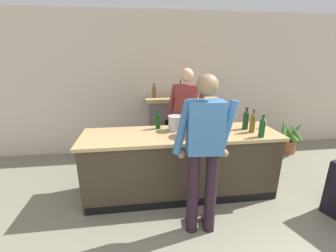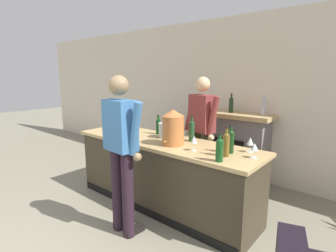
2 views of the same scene
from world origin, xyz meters
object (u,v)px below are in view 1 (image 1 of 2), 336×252
object	(u,v)px
wine_glass_front_left	(227,126)
wine_bottle_riesling_slim	(246,119)
person_customer	(204,152)
wine_bottle_chardonnay_pale	(262,127)
person_bartender	(186,117)
wine_glass_front_right	(251,117)
wine_glass_back_row	(264,121)
ice_bucket_steel	(175,123)
wine_bottle_port_short	(158,120)
fireplace_stone	(180,124)
wine_bottle_merlot_tall	(200,118)
potted_plant_corner	(289,138)
wine_bottle_cabernet_heavy	(253,122)
copper_dispenser	(201,118)

from	to	relation	value
wine_glass_front_left	wine_bottle_riesling_slim	bearing A→B (deg)	27.80
person_customer	wine_bottle_chardonnay_pale	xyz separation A→B (m)	(0.92, 0.49, 0.07)
person_customer	person_bartender	world-z (taller)	person_customer
wine_bottle_chardonnay_pale	wine_bottle_riesling_slim	bearing A→B (deg)	99.34
person_customer	person_bartender	size ratio (longest dim) A/B	1.01
wine_glass_front_right	wine_glass_front_left	bearing A→B (deg)	-145.36
wine_glass_back_row	ice_bucket_steel	bearing A→B (deg)	176.21
wine_bottle_port_short	wine_bottle_chardonnay_pale	bearing A→B (deg)	-22.05
person_customer	wine_bottle_port_short	size ratio (longest dim) A/B	6.29
person_customer	ice_bucket_steel	size ratio (longest dim) A/B	8.52
ice_bucket_steel	wine_bottle_riesling_slim	distance (m)	1.02
fireplace_stone	ice_bucket_steel	xyz separation A→B (m)	(-0.33, -1.31, 0.43)
wine_bottle_chardonnay_pale	wine_bottle_port_short	world-z (taller)	wine_bottle_chardonnay_pale
wine_bottle_chardonnay_pale	wine_bottle_merlot_tall	size ratio (longest dim) A/B	0.86
wine_glass_front_left	wine_glass_back_row	distance (m)	0.66
wine_bottle_chardonnay_pale	wine_bottle_riesling_slim	world-z (taller)	wine_bottle_riesling_slim
wine_bottle_port_short	wine_bottle_merlot_tall	bearing A→B (deg)	-3.03
potted_plant_corner	wine_glass_front_left	distance (m)	2.37
person_bartender	wine_bottle_port_short	distance (m)	0.64
wine_bottle_port_short	wine_glass_front_left	bearing A→B (deg)	-22.82
ice_bucket_steel	wine_bottle_chardonnay_pale	xyz separation A→B (m)	(1.07, -0.42, 0.03)
wine_glass_back_row	person_bartender	bearing A→B (deg)	150.50
fireplace_stone	wine_bottle_chardonnay_pale	bearing A→B (deg)	-66.69
wine_bottle_chardonnay_pale	wine_bottle_cabernet_heavy	size ratio (longest dim) A/B	0.92
potted_plant_corner	copper_dispenser	distance (m)	2.66
fireplace_stone	wine_glass_front_left	size ratio (longest dim) A/B	8.49
person_bartender	wine_bottle_merlot_tall	bearing A→B (deg)	-73.79
wine_glass_front_left	wine_glass_back_row	xyz separation A→B (m)	(0.64, 0.18, -0.01)
potted_plant_corner	wine_glass_front_left	bearing A→B (deg)	-147.13
wine_bottle_port_short	wine_glass_front_left	world-z (taller)	wine_bottle_port_short
person_bartender	wine_glass_back_row	world-z (taller)	person_bartender
wine_bottle_riesling_slim	wine_glass_front_right	distance (m)	0.23
person_bartender	potted_plant_corner	bearing A→B (deg)	11.29
person_bartender	ice_bucket_steel	xyz separation A→B (m)	(-0.26, -0.50, 0.06)
ice_bucket_steel	wine_bottle_chardonnay_pale	world-z (taller)	wine_bottle_chardonnay_pale
wine_glass_back_row	wine_glass_front_left	bearing A→B (deg)	-164.13
person_customer	wine_glass_front_left	bearing A→B (deg)	51.99
person_bartender	wine_glass_front_left	distance (m)	0.87
fireplace_stone	potted_plant_corner	size ratio (longest dim) A/B	2.05
person_bartender	wine_bottle_chardonnay_pale	world-z (taller)	person_bartender
ice_bucket_steel	wine_bottle_cabernet_heavy	distance (m)	1.06
fireplace_stone	wine_glass_back_row	world-z (taller)	fireplace_stone
copper_dispenser	wine_glass_front_right	bearing A→B (deg)	19.80
potted_plant_corner	wine_bottle_merlot_tall	distance (m)	2.45
person_bartender	wine_bottle_chardonnay_pale	distance (m)	1.23
fireplace_stone	wine_glass_front_right	distance (m)	1.55
person_customer	wine_bottle_port_short	xyz separation A→B (m)	(-0.38, 1.02, 0.06)
fireplace_stone	copper_dispenser	xyz separation A→B (m)	(-0.02, -1.53, 0.55)
wine_bottle_cabernet_heavy	copper_dispenser	bearing A→B (deg)	179.58
potted_plant_corner	wine_glass_front_left	xyz separation A→B (m)	(-1.89, -1.22, 0.72)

